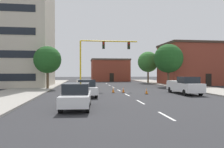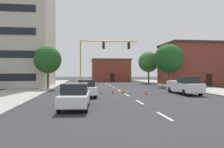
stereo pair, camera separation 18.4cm
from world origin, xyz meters
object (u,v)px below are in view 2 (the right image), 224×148
at_px(pickup_truck_white, 184,85).
at_px(traffic_cone_roadside_b, 96,90).
at_px(sedan_white_near_left, 75,96).
at_px(traffic_cone_roadside_c, 146,91).
at_px(tree_right_mid, 169,59).
at_px(traffic_cone_roadside_a, 123,90).
at_px(traffic_signal_gantry, 89,74).
at_px(tree_left_near, 48,60).
at_px(traffic_cone_roadside_d, 113,90).
at_px(sedan_white_mid_left, 85,88).
at_px(tree_right_far, 149,62).

bearing_deg(pickup_truck_white, traffic_cone_roadside_b, 164.81).
relative_size(sedan_white_near_left, traffic_cone_roadside_c, 6.59).
relative_size(tree_right_mid, traffic_cone_roadside_a, 10.46).
relative_size(traffic_signal_gantry, traffic_cone_roadside_a, 12.70).
distance_m(tree_left_near, traffic_cone_roadside_c, 15.25).
height_order(pickup_truck_white, traffic_cone_roadside_d, pickup_truck_white).
xyz_separation_m(pickup_truck_white, traffic_cone_roadside_c, (-4.36, 0.37, -0.63)).
xyz_separation_m(tree_left_near, pickup_truck_white, (16.62, -8.55, -3.29)).
bearing_deg(traffic_cone_roadside_a, sedan_white_mid_left, -143.61).
bearing_deg(traffic_cone_roadside_d, traffic_cone_roadside_c, -30.87).
bearing_deg(tree_left_near, traffic_cone_roadside_a, -31.64).
xyz_separation_m(traffic_signal_gantry, tree_right_mid, (13.46, 5.00, 2.55)).
distance_m(traffic_signal_gantry, traffic_cone_roadside_a, 5.80).
height_order(tree_right_far, tree_right_mid, tree_right_mid).
distance_m(traffic_cone_roadside_a, traffic_cone_roadside_c, 3.06).
relative_size(sedan_white_near_left, traffic_cone_roadside_b, 7.76).
relative_size(traffic_cone_roadside_a, traffic_cone_roadside_d, 0.99).
height_order(sedan_white_mid_left, traffic_cone_roadside_b, sedan_white_mid_left).
height_order(traffic_cone_roadside_a, traffic_cone_roadside_b, traffic_cone_roadside_a).
distance_m(tree_left_near, traffic_cone_roadside_a, 12.36).
height_order(tree_left_near, tree_right_mid, tree_right_mid).
distance_m(sedan_white_mid_left, traffic_cone_roadside_c, 7.00).
bearing_deg(tree_right_mid, sedan_white_mid_left, -139.24).
relative_size(pickup_truck_white, sedan_white_near_left, 1.18).
bearing_deg(traffic_cone_roadside_a, traffic_cone_roadside_b, 174.81).
height_order(traffic_signal_gantry, tree_right_mid, tree_right_mid).
bearing_deg(sedan_white_near_left, traffic_signal_gantry, 85.49).
bearing_deg(traffic_signal_gantry, tree_right_mid, 20.37).
height_order(traffic_signal_gantry, traffic_cone_roadside_c, traffic_signal_gantry).
bearing_deg(pickup_truck_white, traffic_cone_roadside_a, 160.11).
relative_size(tree_right_far, tree_right_mid, 0.98).
bearing_deg(traffic_signal_gantry, tree_right_far, 50.90).
relative_size(sedan_white_mid_left, traffic_cone_roadside_d, 6.74).
height_order(sedan_white_near_left, traffic_cone_roadside_c, sedan_white_near_left).
bearing_deg(pickup_truck_white, tree_left_near, 152.78).
height_order(tree_right_mid, sedan_white_near_left, tree_right_mid).
bearing_deg(traffic_cone_roadside_c, tree_right_mid, 56.50).
bearing_deg(traffic_cone_roadside_b, sedan_white_near_left, -100.18).
relative_size(sedan_white_near_left, sedan_white_mid_left, 0.98).
relative_size(tree_right_mid, traffic_cone_roadside_b, 12.16).
bearing_deg(sedan_white_near_left, sedan_white_mid_left, 84.59).
height_order(sedan_white_near_left, traffic_cone_roadside_d, sedan_white_near_left).
height_order(traffic_signal_gantry, sedan_white_mid_left, traffic_signal_gantry).
distance_m(traffic_signal_gantry, sedan_white_near_left, 13.96).
relative_size(sedan_white_mid_left, traffic_cone_roadside_c, 6.71).
relative_size(traffic_cone_roadside_a, traffic_cone_roadside_b, 1.16).
distance_m(traffic_signal_gantry, tree_right_far, 21.72).
distance_m(pickup_truck_white, traffic_cone_roadside_b, 10.36).
bearing_deg(traffic_signal_gantry, traffic_cone_roadside_c, -41.42).
distance_m(sedan_white_mid_left, traffic_cone_roadside_d, 4.82).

